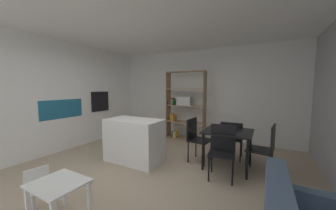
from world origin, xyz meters
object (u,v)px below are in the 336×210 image
Objects in this scene: dining_chair_far at (232,137)px; dining_chair_near at (222,146)px; child_chair_left at (40,187)px; dining_chair_window_side at (266,146)px; open_bookshelf at (184,106)px; kitchen_island at (134,140)px; child_table at (59,189)px; dining_table at (228,135)px; dining_chair_island_side at (196,136)px; built_in_oven at (100,101)px.

dining_chair_far is 0.89m from dining_chair_near.
dining_chair_window_side is (2.56, 2.48, 0.24)m from child_chair_left.
kitchen_island is at bearing -96.08° from open_bookshelf.
kitchen_island is 1.84m from child_chair_left.
kitchen_island reaches higher than dining_chair_far.
dining_chair_window_side is at bearing 49.63° from child_table.
open_bookshelf is at bearing 5.52° from child_chair_left.
open_bookshelf is 2.75m from dining_chair_window_side.
dining_table is at bearing -27.52° from child_chair_left.
kitchen_island is 1.31× the size of dining_chair_island_side.
dining_table is 0.97× the size of dining_chair_window_side.
built_in_oven is at bearing 92.32° from dining_chair_island_side.
kitchen_island is 2.59m from dining_chair_window_side.
child_table is 2.90m from dining_table.
built_in_oven is 3.89m from dining_chair_far.
dining_table is 0.47m from dining_chair_far.
dining_chair_near is (-0.02, -0.89, 0.03)m from dining_chair_far.
dining_chair_window_side is (0.67, -0.46, 0.03)m from dining_chair_far.
child_table is 0.64× the size of dining_chair_near.
open_bookshelf reaches higher than dining_chair_window_side.
child_table is (0.16, -3.96, -0.61)m from open_bookshelf.
built_in_oven is 1.03× the size of child_table.
child_table is 2.63m from dining_chair_island_side.
built_in_oven is 1.13× the size of child_chair_left.
open_bookshelf is at bearing 122.74° from dining_chair_near.
child_chair_left is 0.60× the size of dining_table.
built_in_oven is 0.66× the size of dining_chair_island_side.
dining_chair_island_side is at bearing 30.60° from dining_chair_far.
child_table is at bearing -33.35° from dining_chair_window_side.
dining_chair_island_side is (-0.67, 0.01, -0.10)m from dining_table.
child_table is (0.39, -1.84, -0.05)m from kitchen_island.
dining_chair_near is at bearing -91.65° from dining_table.
open_bookshelf reaches higher than dining_chair_far.
open_bookshelf is 2.30× the size of dining_table.
dining_chair_far is at bearing -32.20° from open_bookshelf.
child_chair_left is 0.58× the size of dining_chair_window_side.
child_table is (2.38, -2.67, -0.77)m from built_in_oven.
dining_chair_window_side is 1.34m from dining_chair_island_side.
dining_chair_near is (3.80, -0.61, -0.64)m from built_in_oven.
open_bookshelf is at bearing 92.37° from child_table.
built_in_oven is 2.27m from kitchen_island.
dining_chair_far is (3.82, 0.27, -0.67)m from built_in_oven.
open_bookshelf reaches higher than dining_chair_near.
built_in_oven reaches higher than dining_chair_far.
child_chair_left reaches higher than child_table.
child_chair_left is 3.50m from dining_chair_far.
open_bookshelf is at bearing -115.87° from dining_chair_window_side.
dining_chair_far is at bearing -23.13° from child_chair_left.
child_chair_left is (1.93, -2.67, -0.87)m from built_in_oven.
built_in_oven is at bearing 45.51° from child_chair_left.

